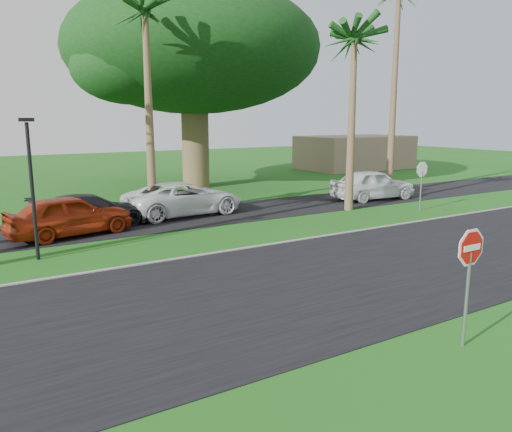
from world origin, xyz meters
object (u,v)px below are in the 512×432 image
Objects in this scene: car_minivan at (184,199)px; car_pickup at (373,185)px; stop_sign_near at (470,263)px; stop_sign_far at (422,176)px; car_red at (70,216)px; car_dark at (90,211)px.

car_pickup is (11.13, -1.33, 0.07)m from car_minivan.
stop_sign_near is 15.91m from stop_sign_far.
stop_sign_far is 0.54× the size of car_red.
car_minivan is at bearing -25.51° from stop_sign_far.
car_red is at bearing 102.95° from car_minivan.
stop_sign_far is 0.53× the size of car_dark.
stop_sign_near is 0.52× the size of car_pickup.
stop_sign_near is 15.26m from car_red.
car_dark is at bearing 103.56° from stop_sign_near.
stop_sign_far is at bearing -108.71° from car_dark.
stop_sign_far is 0.52× the size of car_pickup.
car_pickup is (16.76, 0.34, 0.04)m from car_red.
stop_sign_far reaches higher than car_minivan.
car_red is at bearing 96.27° from car_pickup.
car_pickup reaches higher than car_dark.
car_red reaches higher than car_dark.
car_dark is 15.71m from car_pickup.
stop_sign_near and stop_sign_far have the same top height.
car_red is at bearing -11.90° from stop_sign_far.
car_dark is 0.97× the size of car_pickup.
stop_sign_far is at bearing 43.73° from stop_sign_near.
stop_sign_near is at bearing -172.82° from car_red.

